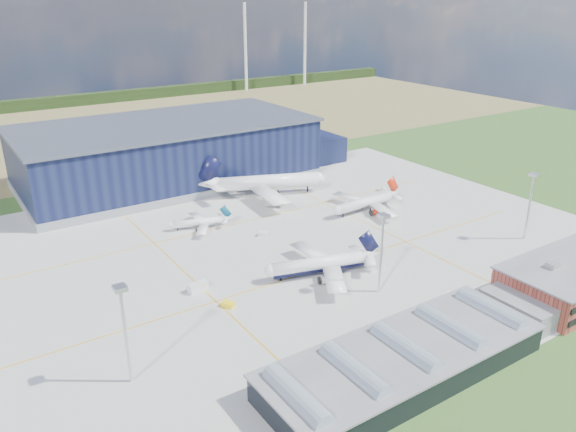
% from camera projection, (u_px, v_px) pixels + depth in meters
% --- Properties ---
extents(ground, '(600.00, 600.00, 0.00)m').
position_uv_depth(ground, '(289.00, 260.00, 173.10)').
color(ground, '#2B521F').
rests_on(ground, ground).
extents(apron, '(220.00, 160.00, 0.08)m').
position_uv_depth(apron, '(271.00, 249.00, 180.84)').
color(apron, '#A7A7A2').
rests_on(apron, ground).
extents(farmland, '(600.00, 220.00, 0.01)m').
position_uv_depth(farmland, '(90.00, 128.00, 343.48)').
color(farmland, olive).
rests_on(farmland, ground).
extents(treeline, '(600.00, 8.00, 8.00)m').
position_uv_depth(treeline, '(58.00, 102.00, 403.96)').
color(treeline, black).
rests_on(treeline, ground).
extents(hangar, '(145.00, 62.00, 26.10)m').
position_uv_depth(hangar, '(173.00, 154.00, 243.68)').
color(hangar, '#101535').
rests_on(hangar, ground).
extents(glass_concourse, '(78.00, 23.00, 8.60)m').
position_uv_depth(glass_concourse, '(416.00, 354.00, 121.96)').
color(glass_concourse, black).
rests_on(glass_concourse, ground).
extents(light_mast_west, '(2.60, 2.60, 23.00)m').
position_uv_depth(light_mast_west, '(124.00, 319.00, 113.35)').
color(light_mast_west, silver).
rests_on(light_mast_west, ground).
extents(light_mast_center, '(2.60, 2.60, 23.00)m').
position_uv_depth(light_mast_center, '(382.00, 241.00, 149.30)').
color(light_mast_center, silver).
rests_on(light_mast_center, ground).
extents(light_mast_east, '(2.60, 2.60, 23.00)m').
position_uv_depth(light_mast_east, '(531.00, 195.00, 182.69)').
color(light_mast_east, silver).
rests_on(light_mast_east, ground).
extents(airliner_navy, '(44.35, 43.80, 11.81)m').
position_uv_depth(airliner_navy, '(318.00, 257.00, 161.69)').
color(airliner_navy, white).
rests_on(airliner_navy, ground).
extents(airliner_red, '(34.74, 34.04, 10.92)m').
position_uv_depth(airliner_red, '(365.00, 198.00, 209.91)').
color(airliner_red, white).
rests_on(airliner_red, ground).
extents(airliner_widebody, '(68.37, 67.73, 17.27)m').
position_uv_depth(airliner_widebody, '(268.00, 175.00, 226.12)').
color(airliner_widebody, white).
rests_on(airliner_widebody, ground).
extents(airliner_regional, '(28.11, 27.78, 7.38)m').
position_uv_depth(airliner_regional, '(198.00, 219.00, 195.20)').
color(airliner_regional, white).
rests_on(airliner_regional, ground).
extents(gse_tug_a, '(3.44, 3.90, 1.39)m').
position_uv_depth(gse_tug_a, '(228.00, 304.00, 147.17)').
color(gse_tug_a, yellow).
rests_on(gse_tug_a, ground).
extents(gse_van_a, '(5.94, 3.24, 2.46)m').
position_uv_depth(gse_van_a, '(198.00, 287.00, 154.85)').
color(gse_van_a, silver).
rests_on(gse_van_a, ground).
extents(gse_cart_a, '(2.92, 3.71, 1.42)m').
position_uv_depth(gse_cart_a, '(385.00, 190.00, 233.17)').
color(gse_cart_a, silver).
rests_on(gse_cart_a, ground).
extents(gse_cart_b, '(3.98, 3.69, 1.43)m').
position_uv_depth(gse_cart_b, '(263.00, 234.00, 190.40)').
color(gse_cart_b, silver).
rests_on(gse_cart_b, ground).
extents(gse_van_c, '(5.51, 3.64, 2.43)m').
position_uv_depth(gse_van_c, '(448.00, 299.00, 148.59)').
color(gse_van_c, silver).
rests_on(gse_van_c, ground).
extents(airstair, '(2.39, 5.43, 3.42)m').
position_uv_depth(airstair, '(366.00, 263.00, 167.50)').
color(airstair, silver).
rests_on(airstair, ground).
extents(car_a, '(3.31, 2.38, 1.05)m').
position_uv_depth(car_a, '(489.00, 293.00, 153.21)').
color(car_a, '#99999E').
rests_on(car_a, ground).
extents(car_b, '(3.82, 1.71, 1.22)m').
position_uv_depth(car_b, '(520.00, 280.00, 160.13)').
color(car_b, '#99999E').
rests_on(car_b, ground).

